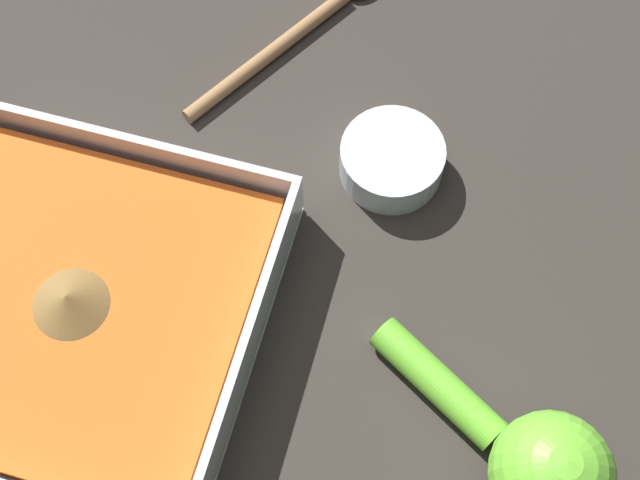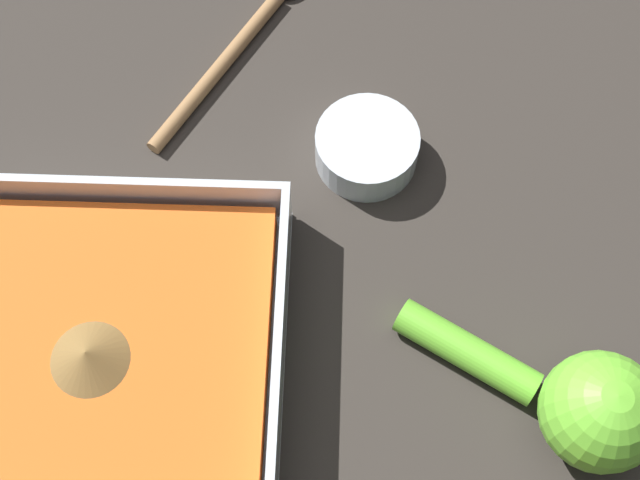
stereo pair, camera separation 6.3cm
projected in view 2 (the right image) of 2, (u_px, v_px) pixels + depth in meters
The scene contains 5 objects.
ground_plane at pixel (110, 396), 0.62m from camera, with size 4.00×4.00×0.00m, color #332D28.
square_dish at pixel (96, 366), 0.61m from camera, with size 0.26×0.26×0.05m.
spice_bowl at pixel (367, 148), 0.68m from camera, with size 0.08×0.08×0.03m.
lemon_squeezer at pixel (583, 404), 0.58m from camera, with size 0.12×0.17×0.08m.
wooden_spoon at pixel (242, 41), 0.73m from camera, with size 0.20×0.13×0.01m.
Camera 2 is at (-0.15, -0.15, 0.60)m, focal length 50.00 mm.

